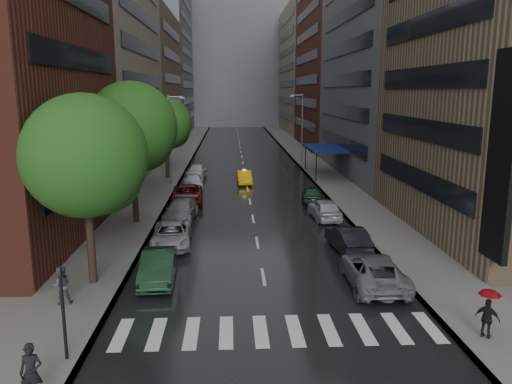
% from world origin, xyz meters
% --- Properties ---
extents(ground, '(220.00, 220.00, 0.00)m').
position_xyz_m(ground, '(0.00, 0.00, 0.00)').
color(ground, gray).
rests_on(ground, ground).
extents(road, '(14.00, 140.00, 0.01)m').
position_xyz_m(road, '(0.00, 50.00, 0.01)').
color(road, black).
rests_on(road, ground).
extents(sidewalk_left, '(4.00, 140.00, 0.15)m').
position_xyz_m(sidewalk_left, '(-9.00, 50.00, 0.07)').
color(sidewalk_left, gray).
rests_on(sidewalk_left, ground).
extents(sidewalk_right, '(4.00, 140.00, 0.15)m').
position_xyz_m(sidewalk_right, '(9.00, 50.00, 0.07)').
color(sidewalk_right, gray).
rests_on(sidewalk_right, ground).
extents(crosswalk, '(13.15, 2.80, 0.01)m').
position_xyz_m(crosswalk, '(0.20, -2.00, 0.01)').
color(crosswalk, silver).
rests_on(crosswalk, ground).
extents(buildings_left, '(8.00, 108.00, 38.00)m').
position_xyz_m(buildings_left, '(-15.00, 58.79, 15.99)').
color(buildings_left, maroon).
rests_on(buildings_left, ground).
extents(buildings_right, '(8.05, 109.10, 36.00)m').
position_xyz_m(buildings_right, '(15.00, 56.70, 15.03)').
color(buildings_right, '#937A5B').
rests_on(buildings_right, ground).
extents(building_far, '(40.00, 14.00, 32.00)m').
position_xyz_m(building_far, '(0.00, 118.00, 16.00)').
color(building_far, slate).
rests_on(building_far, ground).
extents(tree_near, '(5.97, 5.97, 9.51)m').
position_xyz_m(tree_near, '(-8.60, 3.36, 6.51)').
color(tree_near, '#382619').
rests_on(tree_near, ground).
extents(tree_mid, '(6.44, 6.44, 10.27)m').
position_xyz_m(tree_mid, '(-8.60, 15.11, 7.03)').
color(tree_mid, '#382619').
rests_on(tree_mid, ground).
extents(tree_far, '(5.60, 5.60, 8.92)m').
position_xyz_m(tree_far, '(-8.60, 33.85, 6.11)').
color(tree_far, '#382619').
rests_on(tree_far, ground).
extents(taxi, '(1.61, 4.16, 1.35)m').
position_xyz_m(taxi, '(-0.25, 30.59, 0.68)').
color(taxi, '#F2B40C').
rests_on(taxi, ground).
extents(parked_cars_left, '(2.91, 35.50, 1.57)m').
position_xyz_m(parked_cars_left, '(-5.40, 18.72, 0.75)').
color(parked_cars_left, '#152F1E').
rests_on(parked_cars_left, ground).
extents(parked_cars_right, '(2.81, 24.10, 1.59)m').
position_xyz_m(parked_cars_right, '(5.40, 9.94, 0.77)').
color(parked_cars_right, slate).
rests_on(parked_cars_right, ground).
extents(ped_bag_walker, '(0.71, 0.50, 1.89)m').
position_xyz_m(ped_bag_walker, '(-7.83, -6.43, 1.07)').
color(ped_bag_walker, black).
rests_on(ped_bag_walker, sidewalk_left).
extents(ped_black_umbrella, '(1.01, 0.98, 2.09)m').
position_xyz_m(ped_black_umbrella, '(-9.28, 0.81, 1.38)').
color(ped_black_umbrella, '#47464B').
rests_on(ped_black_umbrella, sidewalk_left).
extents(ped_red_umbrella, '(0.95, 0.91, 2.01)m').
position_xyz_m(ped_red_umbrella, '(8.21, -3.23, 1.34)').
color(ped_red_umbrella, black).
rests_on(ped_red_umbrella, sidewalk_right).
extents(traffic_light, '(0.18, 0.15, 3.45)m').
position_xyz_m(traffic_light, '(-7.60, -3.99, 2.23)').
color(traffic_light, black).
rests_on(traffic_light, sidewalk_left).
extents(street_lamp_left, '(1.74, 0.22, 9.00)m').
position_xyz_m(street_lamp_left, '(-7.72, 30.00, 4.89)').
color(street_lamp_left, gray).
rests_on(street_lamp_left, sidewalk_left).
extents(street_lamp_right, '(1.74, 0.22, 9.00)m').
position_xyz_m(street_lamp_right, '(7.72, 45.00, 4.89)').
color(street_lamp_right, gray).
rests_on(street_lamp_right, sidewalk_right).
extents(awning, '(4.00, 8.00, 3.12)m').
position_xyz_m(awning, '(8.98, 35.00, 3.13)').
color(awning, navy).
rests_on(awning, sidewalk_right).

